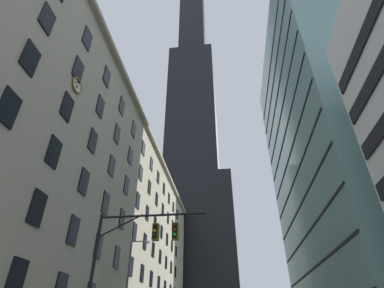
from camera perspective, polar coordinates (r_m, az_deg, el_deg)
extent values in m
cube|color=#B2A88E|center=(48.82, -17.46, -15.24)|extent=(15.03, 69.66, 29.76)
cube|color=#9E937A|center=(52.15, -7.09, -0.39)|extent=(0.70, 69.66, 0.60)
cube|color=black|center=(20.88, -30.86, -21.47)|extent=(0.14, 1.40, 2.20)
cube|color=black|center=(21.80, -27.75, -10.86)|extent=(0.14, 1.40, 2.20)
cube|color=black|center=(25.83, -21.96, -15.22)|extent=(0.14, 1.40, 2.20)
cube|color=black|center=(30.16, -17.64, -18.28)|extent=(0.14, 1.40, 2.20)
cube|color=black|center=(34.67, -14.32, -20.49)|extent=(0.14, 1.40, 2.20)
cube|color=black|center=(39.30, -11.71, -22.14)|extent=(0.14, 1.40, 2.20)
cube|color=black|center=(44.01, -9.61, -23.41)|extent=(0.14, 1.40, 2.20)
cube|color=black|center=(48.77, -7.89, -24.42)|extent=(0.14, 1.40, 2.20)
cube|color=black|center=(53.58, -6.46, -25.23)|extent=(0.14, 1.40, 2.20)
cube|color=black|center=(58.42, -5.25, -25.89)|extent=(0.14, 1.40, 2.20)
cube|color=black|center=(20.18, -31.92, 5.99)|extent=(0.14, 1.40, 2.20)
cube|color=black|center=(23.44, -25.17, -1.40)|extent=(0.14, 1.40, 2.20)
cube|color=black|center=(27.24, -20.16, -6.85)|extent=(0.14, 1.40, 2.20)
cube|color=black|center=(31.37, -16.36, -10.88)|extent=(0.14, 1.40, 2.20)
cube|color=black|center=(35.73, -13.39, -13.93)|extent=(0.14, 1.40, 2.20)
cube|color=black|center=(40.23, -11.03, -16.27)|extent=(0.14, 1.40, 2.20)
cube|color=black|center=(44.84, -9.10, -18.13)|extent=(0.14, 1.40, 2.20)
cube|color=black|center=(49.53, -7.51, -19.61)|extent=(0.14, 1.40, 2.20)
cube|color=black|center=(54.27, -6.17, -20.83)|extent=(0.14, 1.40, 2.20)
cube|color=black|center=(59.06, -5.03, -21.85)|extent=(0.14, 1.40, 2.20)
cube|color=black|center=(63.88, -4.05, -22.71)|extent=(0.14, 1.40, 2.20)
cube|color=black|center=(68.72, -3.20, -23.44)|extent=(0.14, 1.40, 2.20)
cube|color=black|center=(22.74, -28.80, 14.36)|extent=(0.14, 1.40, 2.20)
cube|color=black|center=(25.68, -23.00, 6.63)|extent=(0.14, 1.40, 2.20)
cube|color=black|center=(29.18, -18.63, 0.57)|extent=(0.14, 1.40, 2.20)
cube|color=black|center=(33.08, -15.25, -4.14)|extent=(0.14, 1.40, 2.20)
cube|color=black|center=(37.23, -12.58, -7.82)|extent=(0.14, 1.40, 2.20)
cube|color=black|center=(41.58, -10.42, -10.73)|extent=(0.14, 1.40, 2.20)
cube|color=black|center=(46.05, -8.65, -13.07)|extent=(0.14, 1.40, 2.20)
cube|color=black|center=(50.63, -7.16, -14.99)|extent=(0.14, 1.40, 2.20)
cube|color=black|center=(55.28, -5.91, -16.57)|extent=(0.14, 1.40, 2.20)
cube|color=black|center=(59.98, -4.83, -17.91)|extent=(0.14, 1.40, 2.20)
cube|color=black|center=(64.73, -3.90, -19.04)|extent=(0.14, 1.40, 2.20)
cube|color=black|center=(69.51, -3.09, -20.02)|extent=(0.14, 1.40, 2.20)
cube|color=black|center=(25.73, -26.19, 20.89)|extent=(0.14, 1.40, 2.20)
cube|color=black|center=(28.36, -21.16, 13.25)|extent=(0.14, 1.40, 2.20)
cube|color=black|center=(31.57, -17.31, 6.96)|extent=(0.14, 1.40, 2.20)
cube|color=black|center=(35.20, -14.28, 1.87)|extent=(0.14, 1.40, 2.20)
cube|color=black|center=(39.13, -11.86, -2.24)|extent=(0.14, 1.40, 2.20)
cube|color=black|center=(43.28, -9.88, -5.57)|extent=(0.14, 1.40, 2.20)
cube|color=black|center=(47.60, -8.23, -8.31)|extent=(0.14, 1.40, 2.20)
cube|color=black|center=(52.04, -6.85, -10.58)|extent=(0.14, 1.40, 2.20)
cube|color=black|center=(56.57, -5.67, -12.49)|extent=(0.14, 1.40, 2.20)
cube|color=black|center=(61.18, -4.65, -14.10)|extent=(0.14, 1.40, 2.20)
cube|color=black|center=(65.84, -3.76, -15.49)|extent=(0.14, 1.40, 2.20)
cube|color=black|center=(70.55, -2.99, -16.69)|extent=(0.14, 1.40, 2.20)
cube|color=black|center=(31.38, -19.59, 18.65)|extent=(0.14, 1.40, 2.20)
cube|color=black|center=(34.31, -16.15, 12.39)|extent=(0.14, 1.40, 2.20)
cube|color=black|center=(37.67, -13.42, 7.14)|extent=(0.14, 1.40, 2.20)
cube|color=black|center=(41.37, -11.21, 2.78)|extent=(0.14, 1.40, 2.20)
cube|color=black|center=(45.32, -9.38, -0.84)|extent=(0.14, 1.40, 2.20)
cube|color=black|center=(49.46, -7.86, -3.88)|extent=(0.14, 1.40, 2.20)
cube|color=black|center=(53.74, -6.56, -6.43)|extent=(0.14, 1.40, 2.20)
cube|color=black|center=(58.14, -5.44, -8.60)|extent=(0.14, 1.40, 2.20)
cube|color=black|center=(62.63, -4.48, -10.46)|extent=(0.14, 1.40, 2.20)
cube|color=black|center=(67.20, -3.63, -12.07)|extent=(0.14, 1.40, 2.20)
cube|color=black|center=(71.82, -2.89, -13.47)|extent=(0.14, 1.40, 2.20)
torus|color=olive|center=(27.57, -21.31, 10.55)|extent=(0.13, 1.47, 1.47)
cylinder|color=silver|center=(27.59, -21.38, 10.54)|extent=(0.05, 1.27, 1.27)
cube|color=black|center=(27.45, -21.32, 10.30)|extent=(0.03, 0.09, 0.38)
cube|color=black|center=(27.52, -21.38, 11.10)|extent=(0.03, 0.49, 0.38)
cube|color=black|center=(94.24, 0.23, -20.50)|extent=(25.83, 25.83, 42.59)
cube|color=black|center=(117.00, 0.17, 5.40)|extent=(18.08, 18.08, 61.95)
cube|color=black|center=(169.11, 0.13, 24.33)|extent=(11.63, 11.63, 77.43)
cube|color=black|center=(22.95, 31.35, 20.06)|extent=(0.16, 12.95, 1.10)
cube|color=gray|center=(50.78, 27.88, -0.30)|extent=(17.87, 34.63, 50.86)
cube|color=black|center=(42.32, 22.16, -21.58)|extent=(0.12, 33.63, 0.24)
cube|color=black|center=(43.13, 21.03, -16.43)|extent=(0.12, 33.63, 0.24)
cube|color=black|center=(44.28, 20.01, -11.51)|extent=(0.12, 33.63, 0.24)
cube|color=black|center=(45.75, 19.08, -6.86)|extent=(0.12, 33.63, 0.24)
cube|color=black|center=(47.51, 18.23, -2.53)|extent=(0.12, 33.63, 0.24)
cube|color=black|center=(49.54, 17.45, 1.47)|extent=(0.12, 33.63, 0.24)
cube|color=black|center=(51.79, 16.73, 5.14)|extent=(0.12, 33.63, 0.24)
cube|color=black|center=(54.25, 16.06, 8.49)|extent=(0.12, 33.63, 0.24)
cube|color=black|center=(56.88, 15.45, 11.53)|extent=(0.12, 33.63, 0.24)
cube|color=black|center=(59.67, 14.88, 14.30)|extent=(0.12, 33.63, 0.24)
cylinder|color=black|center=(20.23, -18.91, -23.43)|extent=(0.20, 0.20, 7.97)
cylinder|color=black|center=(19.92, -7.59, -13.52)|extent=(6.97, 0.14, 0.14)
cylinder|color=black|center=(20.36, -13.63, -15.11)|extent=(2.87, 0.10, 1.45)
cylinder|color=black|center=(19.77, -6.98, -14.33)|extent=(0.04, 0.04, 0.60)
cube|color=black|center=(19.55, -7.13, -16.42)|extent=(0.30, 0.30, 0.90)
cube|color=olive|center=(19.70, -7.01, -16.56)|extent=(0.40, 0.40, 1.04)
sphere|color=#450808|center=(19.48, -7.19, -15.49)|extent=(0.20, 0.20, 0.20)
sphere|color=yellow|center=(19.40, -7.25, -16.28)|extent=(0.20, 0.20, 0.20)
sphere|color=#083D10|center=(19.32, -7.30, -17.08)|extent=(0.20, 0.20, 0.20)
cylinder|color=black|center=(19.50, -3.22, -14.26)|extent=(0.04, 0.04, 0.60)
cube|color=black|center=(19.28, -3.29, -16.38)|extent=(0.30, 0.30, 0.90)
cube|color=olive|center=(19.44, -3.19, -16.52)|extent=(0.40, 0.40, 1.04)
sphere|color=#450808|center=(19.21, -3.35, -15.44)|extent=(0.20, 0.20, 0.20)
sphere|color=#4B3A08|center=(19.13, -3.37, -16.24)|extent=(0.20, 0.20, 0.20)
sphere|color=green|center=(19.05, -3.40, -17.05)|extent=(0.20, 0.20, 0.20)
cylinder|color=#47474C|center=(30.46, -10.14, -18.04)|extent=(1.53, 0.10, 0.10)
ellipsoid|color=#EFE5C6|center=(30.22, -8.69, -18.25)|extent=(0.56, 0.32, 0.24)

